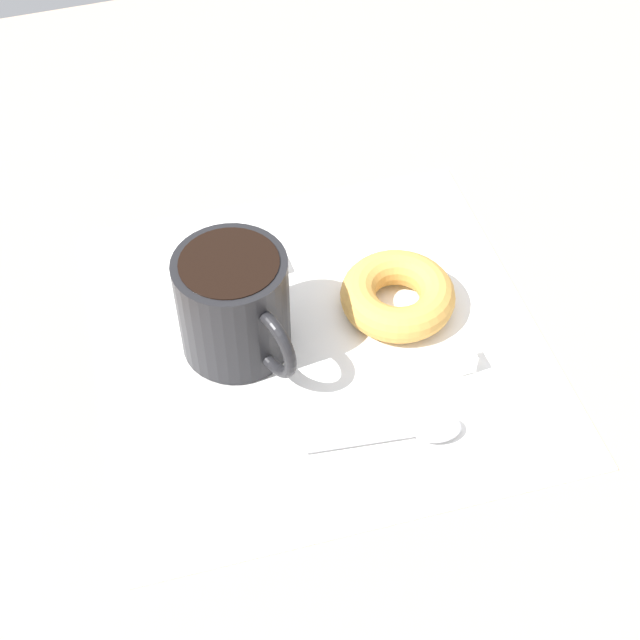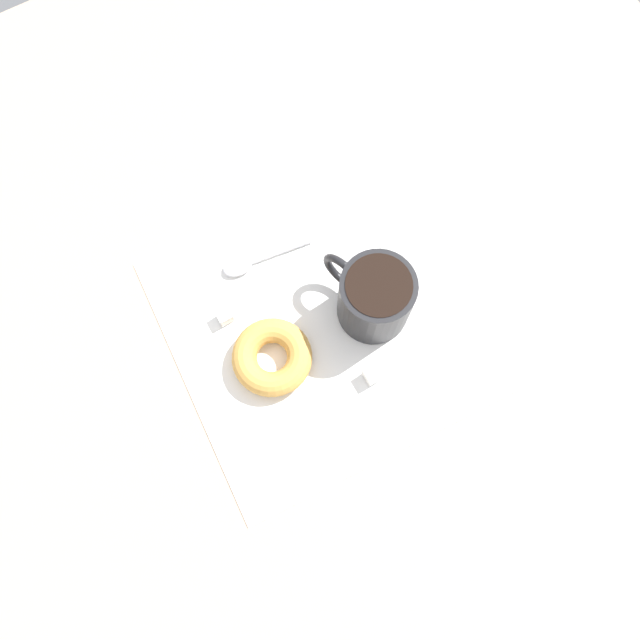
# 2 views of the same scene
# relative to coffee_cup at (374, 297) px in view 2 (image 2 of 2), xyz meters

# --- Properties ---
(ground_plane) EXTENTS (1.20, 1.20, 0.02)m
(ground_plane) POSITION_rel_coffee_cup_xyz_m (0.03, -0.04, -0.06)
(ground_plane) COLOR tan
(napkin) EXTENTS (0.36, 0.36, 0.00)m
(napkin) POSITION_rel_coffee_cup_xyz_m (0.06, -0.01, -0.05)
(napkin) COLOR white
(napkin) RESTS_ON ground_plane
(coffee_cup) EXTENTS (0.09, 0.12, 0.09)m
(coffee_cup) POSITION_rel_coffee_cup_xyz_m (0.00, 0.00, 0.00)
(coffee_cup) COLOR black
(coffee_cup) RESTS_ON napkin
(donut) EXTENTS (0.09, 0.09, 0.03)m
(donut) POSITION_rel_coffee_cup_xyz_m (0.13, -0.00, -0.03)
(donut) COLOR gold
(donut) RESTS_ON napkin
(spoon) EXTENTS (0.12, 0.03, 0.01)m
(spoon) POSITION_rel_coffee_cup_xyz_m (0.10, -0.12, -0.04)
(spoon) COLOR silver
(spoon) RESTS_ON napkin
(sugar_cube) EXTENTS (0.02, 0.02, 0.02)m
(sugar_cube) POSITION_rel_coffee_cup_xyz_m (0.04, 0.07, -0.04)
(sugar_cube) COLOR white
(sugar_cube) RESTS_ON napkin
(sugar_cube_extra) EXTENTS (0.02, 0.02, 0.02)m
(sugar_cube_extra) POSITION_rel_coffee_cup_xyz_m (0.16, -0.08, -0.04)
(sugar_cube_extra) COLOR white
(sugar_cube_extra) RESTS_ON napkin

